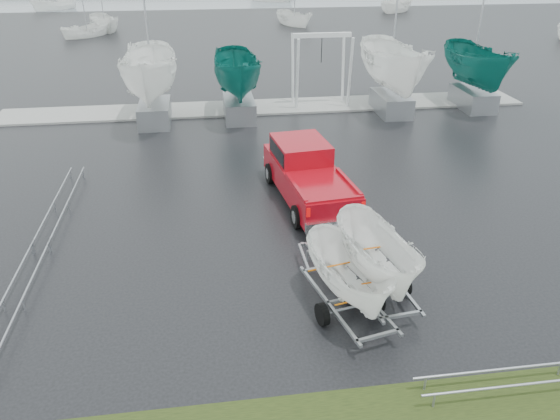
# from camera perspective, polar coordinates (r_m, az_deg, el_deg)

# --- Properties ---
(ground_plane) EXTENTS (120.00, 120.00, 0.00)m
(ground_plane) POSITION_cam_1_polar(r_m,az_deg,el_deg) (20.18, 3.14, 0.33)
(ground_plane) COLOR black
(ground_plane) RESTS_ON ground
(dock) EXTENTS (30.00, 3.00, 0.12)m
(dock) POSITION_cam_1_polar(r_m,az_deg,el_deg) (32.17, -1.32, 10.72)
(dock) COLOR #999993
(dock) RESTS_ON ground
(pickup_truck) EXTENTS (2.77, 6.27, 2.02)m
(pickup_truck) POSITION_cam_1_polar(r_m,az_deg,el_deg) (20.53, 2.74, 4.06)
(pickup_truck) COLOR #980812
(pickup_truck) RESTS_ON ground
(trailer_hitched) EXTENTS (1.84, 3.71, 4.58)m
(trailer_hitched) POSITION_cam_1_polar(r_m,az_deg,el_deg) (14.40, 10.55, -0.51)
(trailer_hitched) COLOR gray
(trailer_hitched) RESTS_ON ground
(trailer_parked) EXTENTS (1.95, 3.77, 4.24)m
(trailer_parked) POSITION_cam_1_polar(r_m,az_deg,el_deg) (13.62, 7.45, -2.81)
(trailer_parked) COLOR gray
(trailer_parked) RESTS_ON ground
(boat_hoist) EXTENTS (3.30, 2.18, 4.12)m
(boat_hoist) POSITION_cam_1_polar(r_m,az_deg,el_deg) (32.05, 4.34, 15.41)
(boat_hoist) COLOR silver
(boat_hoist) RESTS_ON ground
(keelboat_0) EXTENTS (2.82, 3.20, 11.00)m
(keelboat_0) POSITION_cam_1_polar(r_m,az_deg,el_deg) (29.16, -13.76, 17.26)
(keelboat_0) COLOR gray
(keelboat_0) RESTS_ON ground
(keelboat_1) EXTENTS (2.45, 3.20, 7.63)m
(keelboat_1) POSITION_cam_1_polar(r_m,az_deg,el_deg) (29.39, -4.52, 16.80)
(keelboat_1) COLOR gray
(keelboat_1) RESTS_ON ground
(keelboat_2) EXTENTS (2.84, 3.20, 11.02)m
(keelboat_2) POSITION_cam_1_polar(r_m,az_deg,el_deg) (30.82, 12.22, 17.96)
(keelboat_2) COLOR gray
(keelboat_2) RESTS_ON ground
(keelboat_3) EXTENTS (2.50, 3.20, 10.68)m
(keelboat_3) POSITION_cam_1_polar(r_m,az_deg,el_deg) (33.16, 20.40, 16.60)
(keelboat_3) COLOR gray
(keelboat_3) RESTS_ON ground
(mast_rack_0) EXTENTS (0.56, 6.50, 0.06)m
(mast_rack_0) POSITION_cam_1_polar(r_m,az_deg,el_deg) (21.28, -21.93, 0.81)
(mast_rack_0) COLOR gray
(mast_rack_0) RESTS_ON ground
(mast_rack_1) EXTENTS (0.56, 6.50, 0.06)m
(mast_rack_1) POSITION_cam_1_polar(r_m,az_deg,el_deg) (16.27, -26.18, -8.43)
(mast_rack_1) COLOR gray
(mast_rack_1) RESTS_ON ground
(moored_boat_0) EXTENTS (3.07, 3.08, 10.85)m
(moored_boat_0) POSITION_cam_1_polar(r_m,az_deg,el_deg) (59.26, -19.43, 16.73)
(moored_boat_0) COLOR white
(moored_boat_0) RESTS_ON ground
(moored_boat_1) EXTENTS (3.26, 3.30, 11.39)m
(moored_boat_1) POSITION_cam_1_polar(r_m,az_deg,el_deg) (62.72, -17.77, 17.45)
(moored_boat_1) COLOR white
(moored_boat_1) RESTS_ON ground
(moored_boat_2) EXTENTS (3.12, 3.17, 11.26)m
(moored_boat_2) POSITION_cam_1_polar(r_m,az_deg,el_deg) (63.73, 1.51, 18.77)
(moored_boat_2) COLOR white
(moored_boat_2) RESTS_ON ground
(moored_boat_3) EXTENTS (4.02, 4.03, 11.74)m
(moored_boat_3) POSITION_cam_1_polar(r_m,az_deg,el_deg) (76.94, 12.05, 19.64)
(moored_boat_3) COLOR white
(moored_boat_3) RESTS_ON ground
(moored_boat_4) EXTENTS (3.51, 3.50, 11.26)m
(moored_boat_4) POSITION_cam_1_polar(r_m,az_deg,el_deg) (82.72, -22.42, 18.78)
(moored_boat_4) COLOR white
(moored_boat_4) RESTS_ON ground
(moored_boat_5) EXTENTS (3.97, 3.95, 11.74)m
(moored_boat_5) POSITION_cam_1_polar(r_m,az_deg,el_deg) (88.08, -1.01, 21.03)
(moored_boat_5) COLOR white
(moored_boat_5) RESTS_ON ground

